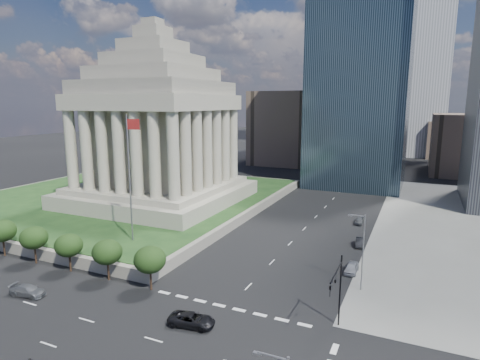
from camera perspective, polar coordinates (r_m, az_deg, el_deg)
The scene contains 16 objects.
ground at distance 128.44m, azimuth 15.46°, elevation -0.10°, with size 500.00×500.00×0.00m, color black.
plaza_terrace at distance 101.13m, azimuth -15.75°, elevation -2.49°, with size 66.00×70.00×1.80m, color slate.
plaza_lawn at distance 100.92m, azimuth -15.78°, elevation -1.97°, with size 64.00×68.00×0.10m, color #183616.
war_memorial at distance 90.19m, azimuth -11.83°, elevation 9.28°, with size 34.00×34.00×39.00m, color gray, non-canonical shape.
flagpole at distance 64.60m, azimuth -15.36°, elevation 1.20°, with size 2.52×0.24×20.00m.
tree_row at distance 70.12m, azimuth -29.00°, elevation -7.56°, with size 53.00×4.00×6.00m, color black, non-canonical shape.
midrise_glass at distance 121.21m, azimuth 16.76°, elevation 13.46°, with size 26.00×26.00×60.00m, color black.
building_filler_ne at distance 155.93m, azimuth 29.18°, elevation 4.50°, with size 20.00×30.00×20.00m, color brown.
building_filler_nw at distance 162.71m, azimuth 6.89°, elevation 7.41°, with size 24.00×30.00×28.00m, color brown.
traffic_signal_ne at distance 43.13m, azimuth 13.67°, elevation -14.51°, with size 0.30×5.74×8.00m.
street_lamp_north at distance 53.23m, azimuth 16.93°, elevation -9.23°, with size 2.13×0.22×10.00m.
pickup_truck at distance 45.75m, azimuth -6.87°, elevation -19.12°, with size 2.34×5.07×1.41m, color black.
suv_grey at distance 57.89m, azimuth -27.94°, elevation -13.71°, with size 1.90×4.67×1.36m, color #52555A.
parked_sedan_near at distance 59.95m, azimuth 15.58°, elevation -11.93°, with size 1.65×4.09×1.39m, color #95979D.
parked_sedan_mid at distance 70.72m, azimuth 16.69°, elevation -8.49°, with size 3.91×1.36×1.29m, color black.
parked_sedan_far at distance 83.42m, azimuth 16.58°, elevation -5.51°, with size 3.92×1.58×1.33m, color #4C4F53.
Camera 1 is at (19.19, -24.81, 23.49)m, focal length 30.00 mm.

